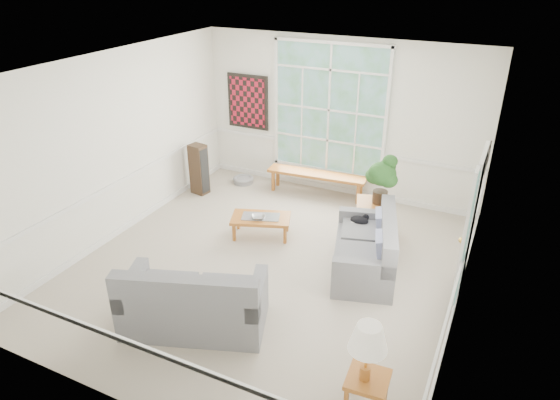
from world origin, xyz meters
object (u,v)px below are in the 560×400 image
at_px(loveseat_right, 364,244).
at_px(loveseat_front, 194,293).
at_px(coffee_table, 261,226).
at_px(side_table, 366,393).
at_px(end_table, 373,217).

xyz_separation_m(loveseat_right, loveseat_front, (-1.56, -2.13, 0.03)).
xyz_separation_m(coffee_table, side_table, (2.65, -2.70, 0.04)).
relative_size(loveseat_front, side_table, 4.07).
relative_size(loveseat_right, side_table, 3.78).
height_order(coffee_table, end_table, end_table).
height_order(loveseat_right, loveseat_front, loveseat_front).
distance_m(loveseat_right, side_table, 2.62).
distance_m(loveseat_front, end_table, 3.56).
height_order(loveseat_front, coffee_table, loveseat_front).
height_order(coffee_table, side_table, side_table).
height_order(loveseat_front, side_table, loveseat_front).
bearing_deg(end_table, loveseat_right, -80.46).
distance_m(coffee_table, end_table, 1.90).
height_order(loveseat_right, coffee_table, loveseat_right).
bearing_deg(loveseat_front, coffee_table, 77.10).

